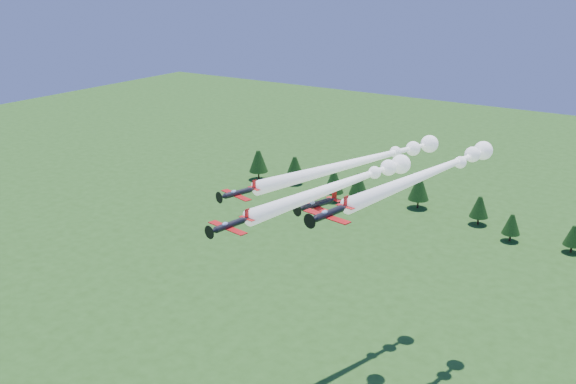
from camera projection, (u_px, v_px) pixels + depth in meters
The scene contains 5 objects.
plane_lead at pixel (348, 182), 110.85m from camera, with size 13.16×48.34×3.70m.
plane_left at pixel (366, 160), 124.05m from camera, with size 19.89×52.81×3.70m.
plane_right at pixel (435, 171), 113.90m from camera, with size 14.34×52.81×3.70m.
plane_slot at pixel (316, 204), 106.87m from camera, with size 8.06×8.98×2.84m.
treeline at pixel (479, 208), 198.06m from camera, with size 169.72×20.32×11.86m.
Camera 1 is at (52.44, -77.74, 76.37)m, focal length 40.00 mm.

